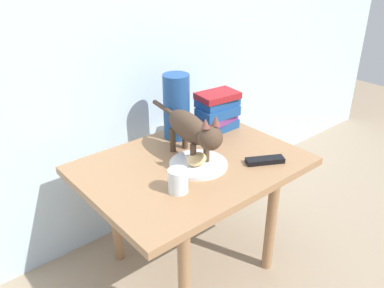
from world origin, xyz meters
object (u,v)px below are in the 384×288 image
at_px(tv_remote, 265,160).
at_px(side_table, 192,176).
at_px(green_vase, 176,107).
at_px(candle_jar, 178,182).
at_px(cat, 192,130).
at_px(plate, 198,165).
at_px(bread_roll, 197,159).
at_px(book_stack, 217,111).

bearing_deg(tv_remote, side_table, 168.06).
bearing_deg(green_vase, candle_jar, -127.72).
relative_size(cat, green_vase, 1.69).
bearing_deg(plate, bread_roll, -144.29).
distance_m(cat, green_vase, 0.22).
distance_m(plate, cat, 0.14).
bearing_deg(tv_remote, bread_roll, 177.77).
distance_m(bread_roll, book_stack, 0.37).
bearing_deg(bread_roll, candle_jar, -152.94).
bearing_deg(bread_roll, green_vase, 66.72).
distance_m(plate, bread_roll, 0.04).
relative_size(side_table, candle_jar, 9.94).
distance_m(cat, tv_remote, 0.31).
height_order(side_table, tv_remote, tv_remote).
xyz_separation_m(side_table, plate, (-0.00, -0.04, 0.07)).
relative_size(bread_roll, candle_jar, 0.94).
bearing_deg(candle_jar, cat, 37.37).
relative_size(side_table, book_stack, 4.16).
bearing_deg(book_stack, side_table, -150.70).
bearing_deg(bread_roll, side_table, 71.34).
bearing_deg(cat, bread_roll, -114.92).
distance_m(candle_jar, tv_remote, 0.39).
distance_m(side_table, tv_remote, 0.29).
relative_size(cat, candle_jar, 5.60).
bearing_deg(book_stack, plate, -145.57).
xyz_separation_m(plate, book_stack, (0.29, 0.20, 0.08)).
distance_m(plate, green_vase, 0.31).
xyz_separation_m(plate, bread_roll, (-0.01, -0.01, 0.03)).
xyz_separation_m(bread_roll, green_vase, (0.11, 0.27, 0.10)).
bearing_deg(candle_jar, side_table, 36.56).
distance_m(bread_roll, green_vase, 0.31).
relative_size(bread_roll, green_vase, 0.28).
height_order(bread_roll, tv_remote, bread_roll).
bearing_deg(plate, cat, 73.47).
xyz_separation_m(book_stack, green_vase, (-0.19, 0.06, 0.05)).
distance_m(bread_roll, cat, 0.11).
distance_m(book_stack, green_vase, 0.20).
bearing_deg(bread_roll, plate, 35.71).
xyz_separation_m(candle_jar, tv_remote, (0.38, -0.06, -0.03)).
bearing_deg(side_table, candle_jar, -143.44).
relative_size(green_vase, tv_remote, 1.88).
relative_size(side_table, tv_remote, 5.63).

